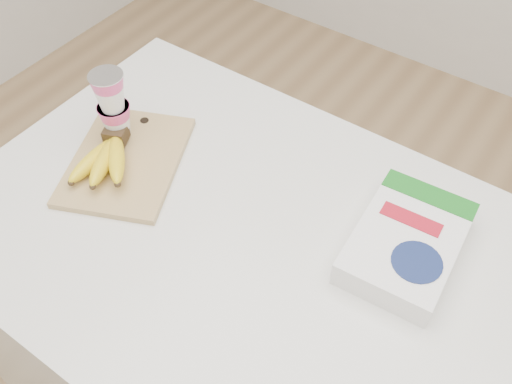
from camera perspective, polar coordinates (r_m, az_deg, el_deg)
room at (r=0.82m, az=-0.49°, el=13.42°), size 4.00×4.00×4.00m
table at (r=1.52m, az=-0.27°, el=-15.06°), size 1.23×0.82×0.92m
cutting_board at (r=1.28m, az=-12.82°, el=3.06°), size 0.33×0.38×0.02m
bananas at (r=1.26m, az=-14.77°, el=3.42°), size 0.16×0.19×0.06m
yogurt_stack at (r=1.27m, az=-14.16°, el=8.49°), size 0.08×0.08×0.17m
cereal_box at (r=1.12m, az=14.82°, el=-4.92°), size 0.20×0.28×0.06m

